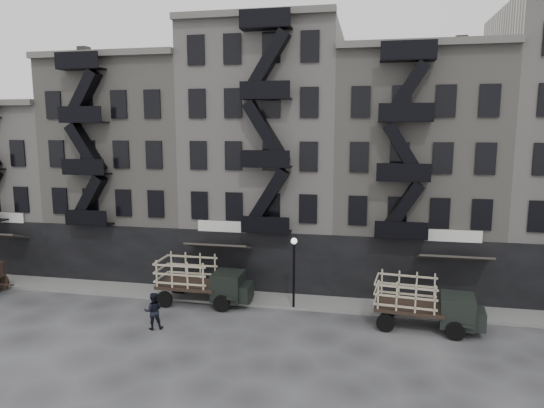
# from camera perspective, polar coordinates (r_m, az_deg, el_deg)

# --- Properties ---
(ground) EXTENTS (140.00, 140.00, 0.00)m
(ground) POSITION_cam_1_polar(r_m,az_deg,el_deg) (27.28, -4.74, -13.73)
(ground) COLOR #38383A
(ground) RESTS_ON ground
(sidewalk) EXTENTS (55.00, 2.50, 0.15)m
(sidewalk) POSITION_cam_1_polar(r_m,az_deg,el_deg) (30.63, -2.77, -10.98)
(sidewalk) COLOR slate
(sidewalk) RESTS_ON ground
(building_west) EXTENTS (10.00, 11.35, 13.20)m
(building_west) POSITION_cam_1_polar(r_m,az_deg,el_deg) (43.71, -27.04, 2.04)
(building_west) COLOR #AAA39C
(building_west) RESTS_ON ground
(building_midwest) EXTENTS (10.00, 11.35, 16.20)m
(building_midwest) POSITION_cam_1_polar(r_m,az_deg,el_deg) (38.17, -15.31, 4.10)
(building_midwest) COLOR gray
(building_midwest) RESTS_ON ground
(building_center) EXTENTS (10.00, 11.35, 18.20)m
(building_center) POSITION_cam_1_polar(r_m,az_deg,el_deg) (34.78, -0.42, 5.63)
(building_center) COLOR #AAA39C
(building_center) RESTS_ON ground
(building_mideast) EXTENTS (10.00, 11.35, 16.20)m
(building_mideast) POSITION_cam_1_polar(r_m,az_deg,el_deg) (34.24, 16.23, 3.55)
(building_mideast) COLOR gray
(building_mideast) RESTS_ON ground
(lamp_post) EXTENTS (0.36, 0.36, 4.28)m
(lamp_post) POSITION_cam_1_polar(r_m,az_deg,el_deg) (28.15, 2.59, -6.98)
(lamp_post) COLOR black
(lamp_post) RESTS_ON ground
(stake_truck_west) EXTENTS (5.68, 2.41, 2.83)m
(stake_truck_west) POSITION_cam_1_polar(r_m,az_deg,el_deg) (29.73, -8.27, -8.55)
(stake_truck_west) COLOR black
(stake_truck_west) RESTS_ON ground
(stake_truck_east) EXTENTS (5.65, 2.77, 2.74)m
(stake_truck_east) POSITION_cam_1_polar(r_m,az_deg,el_deg) (27.11, 17.55, -10.73)
(stake_truck_east) COLOR black
(stake_truck_east) RESTS_ON ground
(pedestrian_mid) EXTENTS (1.18, 1.07, 1.98)m
(pedestrian_mid) POSITION_cam_1_polar(r_m,az_deg,el_deg) (26.80, -13.78, -12.11)
(pedestrian_mid) COLOR black
(pedestrian_mid) RESTS_ON ground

